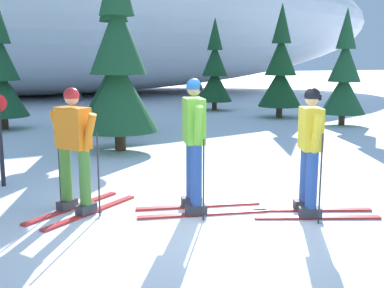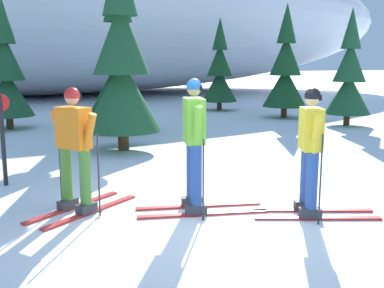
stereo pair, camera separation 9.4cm
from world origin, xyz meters
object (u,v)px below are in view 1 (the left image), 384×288
Objects in this scene: pine_tree_center_left at (118,66)px; pine_tree_center_right at (215,72)px; pine_tree_left at (1,75)px; skier_lime_jacket at (194,143)px; pine_tree_far_right at (344,77)px; pine_tree_center at (115,62)px; trail_marker_post at (0,135)px; skier_orange_jacket at (74,148)px; pine_tree_right at (280,70)px; skier_yellow_jacket at (310,150)px.

pine_tree_center_left reaches higher than pine_tree_center_right.
skier_lime_jacket is at bearing -73.89° from pine_tree_left.
skier_lime_jacket is 12.61m from pine_tree_center_right.
skier_lime_jacket is 0.48× the size of pine_tree_left.
pine_tree_far_right is at bearing -67.87° from pine_tree_center_right.
pine_tree_left is 8.15m from pine_tree_center_right.
trail_marker_post is (-2.89, -5.11, -1.09)m from pine_tree_center.
skier_lime_jacket is at bearing -42.76° from trail_marker_post.
skier_orange_jacket is 2.04m from trail_marker_post.
pine_tree_right is at bearing 35.35° from trail_marker_post.
pine_tree_center reaches higher than skier_lime_jacket.
pine_tree_left reaches higher than trail_marker_post.
pine_tree_center reaches higher than pine_tree_far_right.
trail_marker_post is (-8.89, -6.31, -0.79)m from pine_tree_right.
trail_marker_post is (-9.76, -3.99, -0.64)m from pine_tree_far_right.
pine_tree_center_right is (3.79, 12.14, 0.63)m from skier_yellow_jacket.
pine_tree_center_left reaches higher than pine_tree_far_right.
pine_tree_center_right is at bearing 50.25° from trail_marker_post.
pine_tree_center is at bearing 170.71° from pine_tree_far_right.
pine_tree_right is (6.47, 3.99, -0.26)m from pine_tree_center_left.
pine_tree_right is 1.10× the size of pine_tree_far_right.
pine_tree_far_right is at bearing -15.19° from pine_tree_left.
pine_tree_left is at bearing 120.20° from pine_tree_center_left.
pine_tree_right is 2.61× the size of trail_marker_post.
pine_tree_left is 0.96× the size of pine_tree_right.
skier_lime_jacket is 9.63m from pine_tree_far_right.
pine_tree_center_right reaches higher than pine_tree_far_right.
pine_tree_center_right is 0.93× the size of pine_tree_right.
pine_tree_center reaches higher than pine_tree_right.
pine_tree_left is 1.06× the size of pine_tree_far_right.
skier_yellow_jacket is 0.48× the size of pine_tree_far_right.
skier_yellow_jacket is at bearing -37.44° from trail_marker_post.
pine_tree_far_right is (8.79, 5.78, 0.60)m from skier_orange_jacket.
pine_tree_center_left is at bearing 43.80° from trail_marker_post.
trail_marker_post is (-0.97, 1.79, -0.04)m from skier_orange_jacket.
skier_orange_jacket is at bearing -134.38° from pine_tree_right.
trail_marker_post is (-7.64, -9.19, -0.66)m from pine_tree_center_right.
skier_lime_jacket is 9.35m from pine_tree_left.
pine_tree_center_left is 1.16× the size of pine_tree_right.
pine_tree_center_left is at bearing -148.37° from pine_tree_right.
pine_tree_left reaches higher than pine_tree_far_right.
trail_marker_post is at bearing 118.46° from skier_orange_jacket.
skier_yellow_jacket is 0.37× the size of pine_tree_center_left.
pine_tree_right reaches higher than pine_tree_far_right.
skier_yellow_jacket is 8.19m from pine_tree_center.
skier_yellow_jacket is 5.56m from pine_tree_center_left.
pine_tree_left is at bearing 97.26° from skier_orange_jacket.
skier_yellow_jacket is 0.37× the size of pine_tree_center.
pine_tree_center reaches higher than trail_marker_post.
skier_orange_jacket is 0.45× the size of pine_tree_left.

